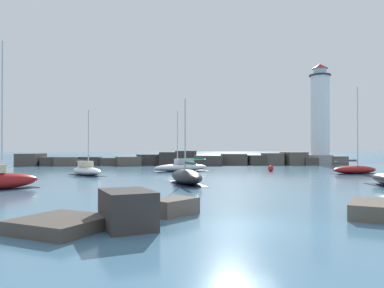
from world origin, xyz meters
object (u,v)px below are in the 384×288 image
at_px(sailboat_moored_0, 182,167).
at_px(mooring_buoy_orange_near, 271,169).
at_px(sailboat_moored_3, 86,170).
at_px(lighthouse, 320,119).
at_px(sailboat_moored_1, 186,177).
at_px(sailboat_moored_2, 355,169).

bearing_deg(sailboat_moored_0, mooring_buoy_orange_near, -7.50).
distance_m(sailboat_moored_3, mooring_buoy_orange_near, 23.35).
distance_m(lighthouse, sailboat_moored_3, 45.24).
relative_size(sailboat_moored_0, mooring_buoy_orange_near, 8.28).
bearing_deg(sailboat_moored_0, sailboat_moored_3, -150.72).
distance_m(sailboat_moored_1, sailboat_moored_2, 23.52).
xyz_separation_m(lighthouse, mooring_buoy_orange_near, (-15.05, -18.67, -8.00)).
bearing_deg(lighthouse, sailboat_moored_1, -128.35).
relative_size(sailboat_moored_1, sailboat_moored_2, 0.71).
distance_m(lighthouse, sailboat_moored_2, 25.93).
bearing_deg(sailboat_moored_2, lighthouse, 75.10).
bearing_deg(lighthouse, mooring_buoy_orange_near, -128.86).
height_order(sailboat_moored_2, mooring_buoy_orange_near, sailboat_moored_2).
xyz_separation_m(lighthouse, sailboat_moored_2, (-6.35, -23.89, -7.85)).
bearing_deg(sailboat_moored_1, sailboat_moored_2, 26.92).
xyz_separation_m(sailboat_moored_2, mooring_buoy_orange_near, (-8.69, 5.22, -0.15)).
height_order(lighthouse, sailboat_moored_2, lighthouse).
xyz_separation_m(sailboat_moored_0, sailboat_moored_1, (-0.62, -17.40, 0.03)).
height_order(sailboat_moored_2, sailboat_moored_3, sailboat_moored_2).
height_order(lighthouse, sailboat_moored_3, lighthouse).
distance_m(lighthouse, sailboat_moored_0, 32.67).
bearing_deg(sailboat_moored_3, sailboat_moored_0, 29.28).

